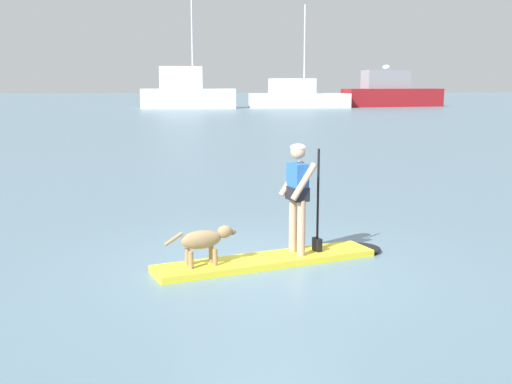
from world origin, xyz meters
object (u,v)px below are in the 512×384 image
at_px(moored_boat_starboard, 187,93).
at_px(moored_boat_far_starboard, 297,97).
at_px(dog, 204,240).
at_px(paddleboard, 280,259).
at_px(moored_boat_outer, 391,93).
at_px(person_paddler, 298,191).

height_order(moored_boat_starboard, moored_boat_far_starboard, moored_boat_starboard).
bearing_deg(dog, moored_boat_far_starboard, 76.28).
bearing_deg(dog, moored_boat_starboard, 87.84).
xyz_separation_m(paddleboard, moored_boat_starboard, (1.18, 61.39, 1.70)).
bearing_deg(paddleboard, moored_boat_outer, 67.71).
bearing_deg(moored_boat_starboard, person_paddler, -90.84).
distance_m(moored_boat_starboard, moored_boat_outer, 24.64).
height_order(person_paddler, moored_boat_outer, moored_boat_outer).
relative_size(person_paddler, moored_boat_starboard, 0.13).
bearing_deg(moored_boat_far_starboard, moored_boat_starboard, 176.93).
distance_m(dog, moored_boat_outer, 68.71).
height_order(paddleboard, moored_boat_outer, moored_boat_outer).
xyz_separation_m(dog, moored_boat_starboard, (2.33, 61.71, 1.29)).
height_order(moored_boat_far_starboard, moored_boat_outer, moored_boat_far_starboard).
xyz_separation_m(moored_boat_far_starboard, moored_boat_outer, (12.02, 2.18, 0.37)).
bearing_deg(moored_boat_outer, moored_boat_far_starboard, -169.74).
bearing_deg(moored_boat_far_starboard, moored_boat_outer, 10.26).
height_order(paddleboard, dog, dog).
bearing_deg(moored_boat_starboard, moored_boat_far_starboard, -3.07).
height_order(person_paddler, moored_boat_starboard, moored_boat_starboard).
bearing_deg(moored_boat_outer, dog, -113.07).
bearing_deg(moored_boat_starboard, dog, -92.16).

